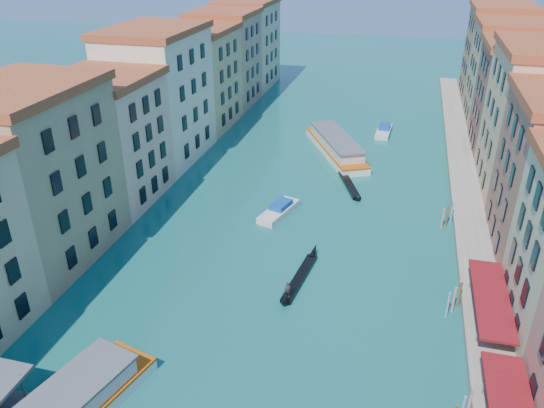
{
  "coord_description": "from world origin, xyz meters",
  "views": [
    {
      "loc": [
        12.32,
        -5.06,
        33.43
      ],
      "look_at": [
        -0.39,
        44.12,
        7.47
      ],
      "focal_mm": 35.0,
      "sensor_mm": 36.0,
      "label": 1
    }
  ],
  "objects": [
    {
      "name": "gondola_far",
      "position": [
        5.49,
        67.06,
        0.36
      ],
      "size": [
        5.27,
        11.97,
        1.76
      ],
      "rotation": [
        0.0,
        0.0,
        0.36
      ],
      "color": "black",
      "rests_on": "ground"
    },
    {
      "name": "mooring_poles_right",
      "position": [
        19.1,
        28.8,
        1.3
      ],
      "size": [
        1.44,
        54.24,
        3.2
      ],
      "color": "brown",
      "rests_on": "ground"
    },
    {
      "name": "quay",
      "position": [
        22.0,
        65.0,
        0.5
      ],
      "size": [
        4.0,
        140.0,
        1.0
      ],
      "primitive_type": "cube",
      "color": "gray",
      "rests_on": "ground"
    },
    {
      "name": "gondola_fore",
      "position": [
        3.37,
        41.57,
        0.41
      ],
      "size": [
        2.37,
        12.2,
        2.43
      ],
      "rotation": [
        0.0,
        0.0,
        -0.12
      ],
      "color": "black",
      "rests_on": "ground"
    },
    {
      "name": "motorboat_far",
      "position": [
        8.96,
        91.7,
        0.61
      ],
      "size": [
        2.78,
        7.73,
        1.58
      ],
      "rotation": [
        0.0,
        0.0,
        -0.05
      ],
      "color": "silver",
      "rests_on": "ground"
    },
    {
      "name": "left_bank_palazzos",
      "position": [
        -26.0,
        64.68,
        9.71
      ],
      "size": [
        12.8,
        128.4,
        21.0
      ],
      "color": "#CAB08E",
      "rests_on": "ground"
    },
    {
      "name": "motorboat_mid",
      "position": [
        -2.39,
        55.68,
        0.61
      ],
      "size": [
        4.37,
        7.95,
        1.57
      ],
      "rotation": [
        0.0,
        0.0,
        -0.28
      ],
      "color": "silver",
      "rests_on": "ground"
    },
    {
      "name": "vaporetto_far",
      "position": [
        1.68,
        79.57,
        1.37
      ],
      "size": [
        13.41,
        20.35,
        3.04
      ],
      "rotation": [
        0.0,
        0.0,
        0.47
      ],
      "color": "white",
      "rests_on": "ground"
    }
  ]
}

